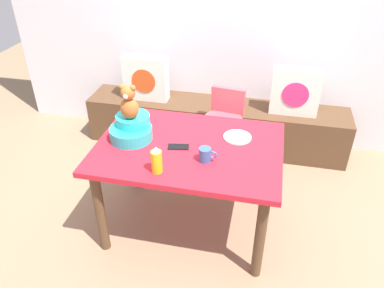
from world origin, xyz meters
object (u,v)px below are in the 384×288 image
at_px(infant_seat_teal, 132,129).
at_px(teddy_bear, 129,103).
at_px(pillow_floral_left, 146,78).
at_px(pillow_floral_right, 295,92).
at_px(cell_phone, 178,147).
at_px(ketchup_bottle, 157,160).
at_px(highchair, 223,121).
at_px(coffee_mug, 205,155).
at_px(dinner_plate_near, 237,137).
at_px(dining_table, 189,158).

xyz_separation_m(infant_seat_teal, teddy_bear, (-0.00, -0.00, 0.21)).
height_order(pillow_floral_left, pillow_floral_right, same).
bearing_deg(pillow_floral_right, teddy_bear, -134.57).
bearing_deg(cell_phone, ketchup_bottle, 158.19).
relative_size(highchair, ketchup_bottle, 4.27).
height_order(teddy_bear, coffee_mug, teddy_bear).
bearing_deg(dinner_plate_near, coffee_mug, -117.86).
relative_size(dining_table, coffee_mug, 10.69).
height_order(ketchup_bottle, coffee_mug, ketchup_bottle).
relative_size(pillow_floral_left, coffee_mug, 3.67).
bearing_deg(infant_seat_teal, dinner_plate_near, 12.09).
bearing_deg(pillow_floral_left, highchair, -26.18).
bearing_deg(pillow_floral_left, dinner_plate_near, -44.69).
height_order(teddy_bear, dinner_plate_near, teddy_bear).
bearing_deg(ketchup_bottle, teddy_bear, 130.03).
bearing_deg(infant_seat_teal, ketchup_bottle, -50.01).
bearing_deg(highchair, ketchup_bottle, -103.39).
bearing_deg(dinner_plate_near, ketchup_bottle, -131.36).
distance_m(dining_table, highchair, 0.79).
distance_m(pillow_floral_left, infant_seat_teal, 1.22).
distance_m(highchair, teddy_bear, 1.06).
distance_m(dining_table, teddy_bear, 0.57).
distance_m(ketchup_bottle, dinner_plate_near, 0.68).
bearing_deg(coffee_mug, infant_seat_teal, 163.34).
xyz_separation_m(highchair, coffee_mug, (0.01, -0.93, 0.27)).
bearing_deg(dinner_plate_near, pillow_floral_right, 67.47).
height_order(pillow_floral_left, cell_phone, pillow_floral_left).
xyz_separation_m(pillow_floral_right, cell_phone, (-0.80, -1.22, 0.06)).
bearing_deg(dinner_plate_near, teddy_bear, -167.87).
distance_m(infant_seat_teal, coffee_mug, 0.59).
xyz_separation_m(dinner_plate_near, cell_phone, (-0.38, -0.21, -0.00)).
height_order(ketchup_bottle, dinner_plate_near, ketchup_bottle).
relative_size(teddy_bear, ketchup_bottle, 1.35).
height_order(coffee_mug, dinner_plate_near, coffee_mug).
relative_size(coffee_mug, dinner_plate_near, 0.60).
distance_m(pillow_floral_right, teddy_bear, 1.68).
xyz_separation_m(highchair, dinner_plate_near, (0.18, -0.60, 0.22)).
distance_m(pillow_floral_left, highchair, 0.96).
height_order(highchair, infant_seat_teal, infant_seat_teal).
distance_m(highchair, dinner_plate_near, 0.67).
bearing_deg(teddy_bear, ketchup_bottle, -49.97).
bearing_deg(highchair, dining_table, -99.91).
bearing_deg(infant_seat_teal, pillow_floral_left, 103.97).
height_order(coffee_mug, cell_phone, coffee_mug).
relative_size(pillow_floral_right, dining_table, 0.34).
bearing_deg(coffee_mug, pillow_floral_left, 122.49).
height_order(highchair, cell_phone, highchair).
relative_size(pillow_floral_left, infant_seat_teal, 1.33).
bearing_deg(dining_table, cell_phone, -151.23).
height_order(dining_table, infant_seat_teal, infant_seat_teal).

